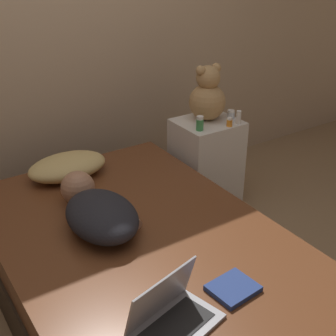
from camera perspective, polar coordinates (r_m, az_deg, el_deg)
The scene contains 13 objects.
ground_plane at distance 2.65m, azimuth -3.10°, elevation -16.08°, with size 12.00×12.00×0.00m, color #937551.
wall_back at distance 3.16m, azimuth -16.02°, elevation 16.70°, with size 8.00×0.06×2.60m.
bed at distance 2.50m, azimuth -3.23°, elevation -12.37°, with size 1.32×1.98×0.45m.
nightstand at distance 3.37m, azimuth 4.65°, elevation 0.65°, with size 0.42×0.38×0.64m.
pillow at distance 2.94m, azimuth -12.16°, elevation 0.19°, with size 0.49×0.31×0.14m.
person_lying at distance 2.42m, azimuth -8.58°, elevation -5.10°, with size 0.36×0.66×0.19m.
laptop at distance 1.87m, azimuth 0.34°, elevation -17.47°, with size 0.39×0.30×0.22m.
teddy_bear at distance 3.22m, azimuth 4.84°, elevation 8.73°, with size 0.25×0.25×0.39m.
bottle_white at distance 3.20m, azimuth 8.60°, elevation 6.09°, with size 0.03×0.03×0.09m.
bottle_clear at distance 3.31m, azimuth 7.67°, elevation 6.53°, with size 0.05×0.05×0.06m.
bottle_green at distance 3.07m, azimuth 3.90°, elevation 5.44°, with size 0.05×0.05×0.10m.
bottle_orange at distance 3.16m, azimuth 7.50°, elevation 5.57°, with size 0.04×0.04×0.06m.
book at distance 2.06m, azimuth 7.94°, elevation -14.32°, with size 0.21×0.18×0.02m.
Camera 1 is at (-0.94, -1.70, 1.80)m, focal length 50.00 mm.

